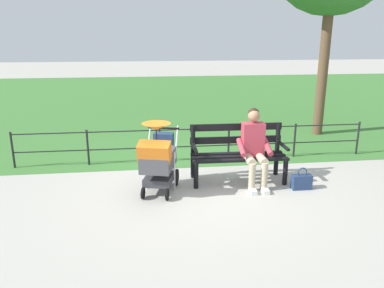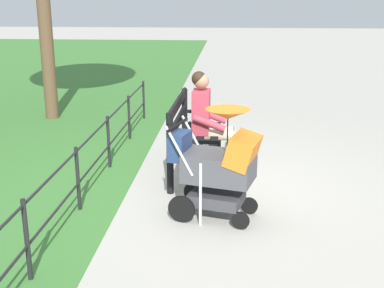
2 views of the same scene
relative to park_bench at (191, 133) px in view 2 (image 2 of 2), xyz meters
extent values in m
plane|color=#ADA89E|center=(0.60, 0.12, -0.53)|extent=(60.00, 60.00, 0.00)
cube|color=black|center=(0.00, -0.06, -0.08)|extent=(1.60, 0.13, 0.04)
cube|color=black|center=(0.00, 0.12, -0.08)|extent=(1.60, 0.13, 0.04)
cube|color=black|center=(0.01, 0.30, -0.08)|extent=(1.60, 0.13, 0.04)
cube|color=black|center=(0.00, -0.16, 0.14)|extent=(1.60, 0.07, 0.12)
cube|color=black|center=(0.00, -0.16, 0.37)|extent=(1.60, 0.07, 0.12)
cylinder|color=black|center=(-0.74, 0.33, -0.30)|extent=(0.08, 0.08, 0.45)
cylinder|color=black|center=(-0.75, -0.15, -0.05)|extent=(0.08, 0.08, 0.95)
cube|color=black|center=(-0.75, 0.13, 0.10)|extent=(0.06, 0.56, 0.04)
cylinder|color=black|center=(0.76, 0.30, -0.30)|extent=(0.08, 0.08, 0.45)
cylinder|color=black|center=(0.75, -0.18, -0.05)|extent=(0.08, 0.08, 0.95)
cube|color=black|center=(0.75, 0.10, 0.10)|extent=(0.06, 0.56, 0.04)
cylinder|color=tan|center=(-0.32, 0.34, -0.06)|extent=(0.15, 0.40, 0.14)
cylinder|color=tan|center=(-0.12, 0.33, -0.06)|extent=(0.15, 0.40, 0.14)
cylinder|color=tan|center=(-0.32, 0.54, -0.29)|extent=(0.11, 0.11, 0.47)
cylinder|color=tan|center=(-0.12, 0.53, -0.29)|extent=(0.11, 0.11, 0.47)
cube|color=silver|center=(-0.31, 0.62, -0.49)|extent=(0.10, 0.22, 0.07)
cube|color=silver|center=(-0.11, 0.61, -0.49)|extent=(0.10, 0.22, 0.07)
cube|color=#B23847|center=(-0.22, 0.12, 0.22)|extent=(0.36, 0.23, 0.56)
cylinder|color=#B23847|center=(-0.44, 0.24, 0.12)|extent=(0.10, 0.43, 0.23)
cylinder|color=#B23847|center=(0.00, 0.23, 0.12)|extent=(0.10, 0.43, 0.23)
sphere|color=#A37556|center=(-0.22, 0.12, 0.62)|extent=(0.20, 0.20, 0.20)
sphere|color=black|center=(-0.23, 0.09, 0.65)|extent=(0.19, 0.19, 0.19)
cylinder|color=black|center=(1.06, 0.14, -0.39)|extent=(0.10, 0.28, 0.28)
cylinder|color=black|center=(1.50, 0.02, -0.39)|extent=(0.10, 0.28, 0.28)
cylinder|color=black|center=(1.25, 0.71, -0.44)|extent=(0.08, 0.18, 0.18)
cylinder|color=black|center=(1.62, 0.61, -0.44)|extent=(0.08, 0.18, 0.18)
cube|color=#38383D|center=(1.36, 0.37, -0.31)|extent=(0.54, 0.61, 0.12)
cylinder|color=silver|center=(1.11, 0.33, -0.20)|extent=(0.03, 0.03, 0.65)
cylinder|color=silver|center=(1.56, 0.21, -0.20)|extent=(0.03, 0.03, 0.65)
cube|color=#47474C|center=(1.36, 0.39, 0.02)|extent=(0.62, 0.78, 0.28)
cube|color=orange|center=(1.43, 0.62, 0.22)|extent=(0.54, 0.42, 0.33)
cylinder|color=black|center=(1.25, -0.04, 0.42)|extent=(0.51, 0.16, 0.03)
cylinder|color=silver|center=(1.05, 0.12, 0.22)|extent=(0.10, 0.29, 0.49)
cylinder|color=silver|center=(1.50, 0.00, 0.22)|extent=(0.10, 0.29, 0.49)
cone|color=orange|center=(1.38, 0.47, 0.57)|extent=(0.54, 0.54, 0.10)
cylinder|color=black|center=(1.38, 0.47, 0.39)|extent=(0.01, 0.01, 0.30)
cube|color=navy|center=(1.26, -0.02, 0.20)|extent=(0.35, 0.24, 0.28)
cube|color=navy|center=(-0.95, 0.54, -0.41)|extent=(0.32, 0.14, 0.24)
torus|color=navy|center=(-0.95, 0.54, -0.24)|extent=(0.16, 0.02, 0.16)
cylinder|color=black|center=(-2.84, -1.09, -0.18)|extent=(0.04, 0.04, 0.70)
cylinder|color=black|center=(-1.46, -1.09, -0.18)|extent=(0.04, 0.04, 0.70)
cylinder|color=black|center=(-0.09, -1.09, -0.18)|extent=(0.04, 0.04, 0.70)
cylinder|color=black|center=(1.29, -1.09, -0.18)|extent=(0.04, 0.04, 0.70)
cylinder|color=black|center=(2.66, -1.09, -0.18)|extent=(0.04, 0.04, 0.70)
cylinder|color=black|center=(0.60, -1.09, 0.12)|extent=(6.87, 0.02, 0.02)
cylinder|color=black|center=(0.60, -1.09, -0.23)|extent=(6.87, 0.02, 0.02)
cylinder|color=brown|center=(-2.76, -2.81, 1.11)|extent=(0.24, 0.24, 3.27)
camera|label=1|loc=(1.53, 6.00, 1.91)|focal=35.31mm
camera|label=2|loc=(6.12, 0.48, 1.68)|focal=46.95mm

